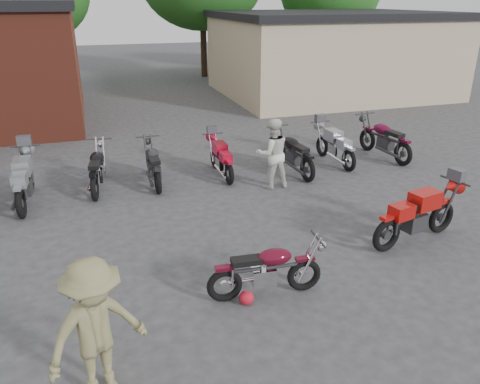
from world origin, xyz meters
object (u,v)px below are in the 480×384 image
object	(u,v)px
person_light	(272,154)
row_bike_1	(23,178)
sportbike	(418,213)
person_tan	(97,332)
row_bike_2	(97,167)
row_bike_3	(153,162)
row_bike_5	(293,151)
row_bike_6	(335,144)
vintage_motorcycle	(268,267)
helmet	(247,298)
row_bike_4	(221,157)
row_bike_7	(384,137)

from	to	relation	value
person_light	row_bike_1	bearing A→B (deg)	-6.80
sportbike	person_tan	xyz separation A→B (m)	(-5.90, -2.08, 0.31)
person_tan	row_bike_2	distance (m)	6.74
person_tan	row_bike_3	bearing A→B (deg)	52.65
person_light	sportbike	bearing A→B (deg)	115.62
person_light	row_bike_5	distance (m)	1.26
person_light	row_bike_6	size ratio (longest dim) A/B	0.89
row_bike_5	vintage_motorcycle	bearing A→B (deg)	147.24
row_bike_3	row_bike_5	bearing A→B (deg)	-94.54
vintage_motorcycle	person_light	size ratio (longest dim) A/B	1.03
helmet	row_bike_3	xyz separation A→B (m)	(-0.60, 5.53, 0.45)
person_light	row_bike_6	xyz separation A→B (m)	(2.34, 1.14, -0.30)
helmet	row_bike_2	xyz separation A→B (m)	(-1.94, 5.57, 0.46)
row_bike_5	row_bike_6	distance (m)	1.46
vintage_motorcycle	row_bike_5	bearing A→B (deg)	67.02
row_bike_6	row_bike_4	bearing A→B (deg)	86.89
row_bike_5	person_light	bearing A→B (deg)	126.59
row_bike_2	row_bike_1	bearing A→B (deg)	113.20
row_bike_2	row_bike_7	bearing A→B (deg)	-81.37
row_bike_2	row_bike_5	distance (m)	5.01
sportbike	row_bike_1	size ratio (longest dim) A/B	0.98
row_bike_3	row_bike_7	bearing A→B (deg)	-89.16
person_light	row_bike_1	world-z (taller)	person_light
row_bike_5	row_bike_7	bearing A→B (deg)	-88.39
sportbike	person_tan	bearing A→B (deg)	-172.68
row_bike_1	row_bike_3	bearing A→B (deg)	-81.33
sportbike	person_light	distance (m)	3.83
helmet	row_bike_5	bearing A→B (deg)	59.56
row_bike_3	row_bike_7	distance (m)	6.70
row_bike_3	helmet	bearing A→B (deg)	-173.15
sportbike	row_bike_6	world-z (taller)	sportbike
row_bike_4	sportbike	bearing A→B (deg)	-151.85
row_bike_4	vintage_motorcycle	bearing A→B (deg)	170.81
row_bike_7	row_bike_2	bearing A→B (deg)	83.43
helmet	row_bike_7	bearing A→B (deg)	42.30
sportbike	row_bike_2	distance (m)	7.34
row_bike_3	sportbike	bearing A→B (deg)	-136.16
person_light	person_tan	size ratio (longest dim) A/B	0.95
row_bike_2	sportbike	bearing A→B (deg)	-120.63
helmet	row_bike_7	xyz separation A→B (m)	(6.10, 5.55, 0.51)
row_bike_5	row_bike_2	bearing A→B (deg)	80.77
person_light	row_bike_5	bearing A→B (deg)	-137.49
person_tan	row_bike_6	size ratio (longest dim) A/B	0.94
person_light	row_bike_5	size ratio (longest dim) A/B	0.84
row_bike_6	row_bike_7	distance (m)	1.62
helmet	row_bike_4	size ratio (longest dim) A/B	0.13
sportbike	row_bike_7	xyz separation A→B (m)	(2.36, 4.64, 0.02)
helmet	row_bike_1	bearing A→B (deg)	124.53
row_bike_7	vintage_motorcycle	bearing A→B (deg)	127.09
row_bike_2	row_bike_7	size ratio (longest dim) A/B	0.92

